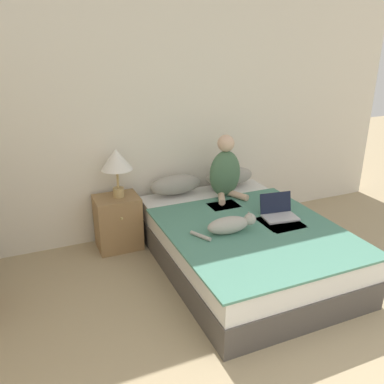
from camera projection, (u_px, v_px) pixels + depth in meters
wall_back at (178, 120)px, 4.47m from camera, size 5.64×0.05×2.55m
bed at (243, 245)px, 3.95m from camera, size 1.54×2.13×0.50m
pillow_near at (176, 185)px, 4.48m from camera, size 0.59×0.24×0.22m
pillow_far at (229, 177)px, 4.73m from camera, size 0.59×0.24×0.22m
person_sitting at (225, 171)px, 4.36m from camera, size 0.36×0.35×0.68m
cat_tabby at (231, 224)px, 3.61m from camera, size 0.59×0.21×0.17m
laptop_open at (279, 212)px, 3.94m from camera, size 0.36×0.29×0.22m
nightstand at (118, 222)px, 4.31m from camera, size 0.46×0.39×0.58m
table_lamp at (116, 161)px, 4.08m from camera, size 0.32×0.32×0.51m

